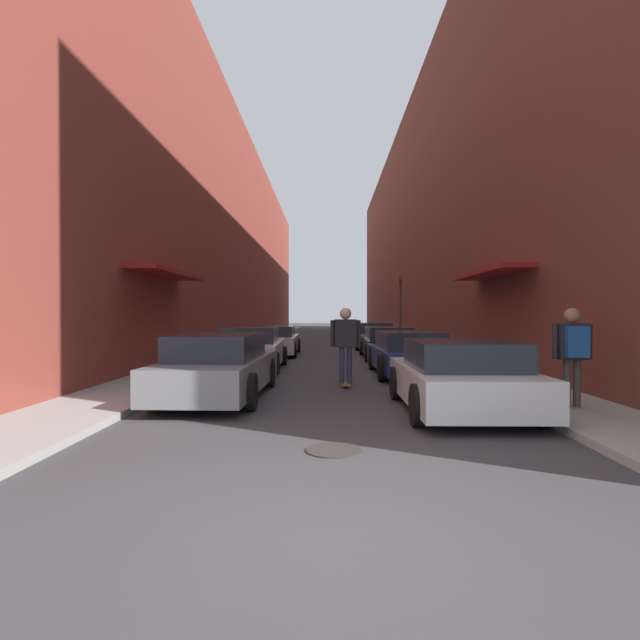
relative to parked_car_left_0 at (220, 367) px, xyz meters
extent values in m
plane|color=#38383A|center=(2.20, 18.39, -0.63)|extent=(135.69, 135.69, 0.00)
cube|color=gray|center=(-2.03, 24.56, -0.57)|extent=(1.80, 61.68, 0.12)
cube|color=gray|center=(6.43, 24.56, -0.57)|extent=(1.80, 61.68, 0.12)
cube|color=brown|center=(-4.93, 24.56, 6.10)|extent=(4.00, 61.68, 13.46)
cube|color=maroon|center=(-2.53, 4.52, 2.27)|extent=(1.00, 4.80, 0.12)
cube|color=brown|center=(9.33, 24.56, 6.98)|extent=(4.00, 61.68, 15.22)
cube|color=maroon|center=(6.93, 4.52, 2.27)|extent=(1.00, 4.80, 0.12)
cube|color=gray|center=(0.00, 0.06, -0.13)|extent=(1.84, 4.77, 0.63)
cube|color=#232833|center=(0.00, -0.18, 0.42)|extent=(1.58, 2.50, 0.49)
cylinder|color=black|center=(-0.85, 1.53, -0.30)|extent=(0.18, 0.67, 0.67)
cylinder|color=black|center=(0.85, 1.53, -0.30)|extent=(0.18, 0.67, 0.67)
cylinder|color=black|center=(-0.85, -1.41, -0.30)|extent=(0.18, 0.67, 0.67)
cylinder|color=black|center=(0.85, -1.41, -0.30)|extent=(0.18, 0.67, 0.67)
cube|color=silver|center=(-0.15, 5.17, -0.12)|extent=(1.91, 4.26, 0.67)
cube|color=#232833|center=(-0.15, 4.96, 0.45)|extent=(1.64, 2.23, 0.47)
cylinder|color=black|center=(-1.04, 6.48, -0.32)|extent=(0.18, 0.63, 0.63)
cylinder|color=black|center=(0.73, 6.48, -0.32)|extent=(0.18, 0.63, 0.63)
cylinder|color=black|center=(-1.04, 3.87, -0.32)|extent=(0.18, 0.63, 0.63)
cylinder|color=black|center=(0.73, 3.87, -0.32)|extent=(0.18, 0.63, 0.63)
cube|color=#B7B7BC|center=(-0.06, 10.61, -0.15)|extent=(2.00, 4.52, 0.63)
cube|color=#232833|center=(-0.06, 10.39, 0.37)|extent=(1.73, 2.36, 0.42)
cylinder|color=black|center=(-1.01, 12.00, -0.32)|extent=(0.18, 0.62, 0.62)
cylinder|color=black|center=(0.88, 12.00, -0.32)|extent=(0.18, 0.62, 0.62)
cylinder|color=black|center=(-1.01, 9.22, -0.32)|extent=(0.18, 0.62, 0.62)
cylinder|color=black|center=(0.88, 9.22, -0.32)|extent=(0.18, 0.62, 0.62)
cube|color=silver|center=(4.50, -1.38, -0.15)|extent=(1.94, 3.90, 0.60)
cube|color=#232833|center=(4.50, -1.58, 0.38)|extent=(1.70, 2.03, 0.46)
cylinder|color=black|center=(3.56, -0.17, -0.30)|extent=(0.18, 0.65, 0.65)
cylinder|color=black|center=(5.45, -0.17, -0.30)|extent=(0.18, 0.65, 0.65)
cylinder|color=black|center=(3.56, -2.59, -0.30)|extent=(0.18, 0.65, 0.65)
cylinder|color=black|center=(5.45, -2.59, -0.30)|extent=(0.18, 0.65, 0.65)
cube|color=navy|center=(4.45, 3.88, -0.16)|extent=(1.93, 4.56, 0.56)
cube|color=#232833|center=(4.45, 3.65, 0.36)|extent=(1.65, 2.39, 0.48)
cylinder|color=black|center=(3.57, 5.28, -0.29)|extent=(0.18, 0.68, 0.68)
cylinder|color=black|center=(5.33, 5.28, -0.29)|extent=(0.18, 0.68, 0.68)
cylinder|color=black|center=(3.57, 2.48, -0.29)|extent=(0.18, 0.68, 0.68)
cylinder|color=black|center=(5.33, 2.48, -0.29)|extent=(0.18, 0.68, 0.68)
cube|color=black|center=(4.52, 9.17, -0.17)|extent=(1.88, 4.80, 0.60)
cube|color=#232833|center=(4.52, 8.93, 0.36)|extent=(1.64, 2.50, 0.45)
cylinder|color=black|center=(3.62, 10.65, -0.33)|extent=(0.18, 0.61, 0.61)
cylinder|color=black|center=(5.42, 10.65, -0.33)|extent=(0.18, 0.61, 0.61)
cylinder|color=black|center=(3.62, 7.68, -0.33)|extent=(0.18, 0.61, 0.61)
cylinder|color=black|center=(5.42, 7.68, -0.33)|extent=(0.18, 0.61, 0.61)
cube|color=silver|center=(4.43, 14.20, -0.16)|extent=(1.85, 3.99, 0.58)
cube|color=#232833|center=(4.43, 14.01, 0.39)|extent=(1.60, 2.09, 0.53)
cylinder|color=black|center=(3.57, 15.43, -0.30)|extent=(0.18, 0.67, 0.67)
cylinder|color=black|center=(5.30, 15.43, -0.30)|extent=(0.18, 0.67, 0.67)
cylinder|color=black|center=(3.57, 12.98, -0.30)|extent=(0.18, 0.67, 0.67)
cylinder|color=black|center=(5.30, 12.98, -0.30)|extent=(0.18, 0.67, 0.67)
cube|color=brown|center=(2.62, 1.61, -0.57)|extent=(0.20, 0.78, 0.02)
cylinder|color=beige|center=(2.54, 1.86, -0.60)|extent=(0.03, 0.06, 0.06)
cylinder|color=beige|center=(2.70, 1.86, -0.60)|extent=(0.03, 0.06, 0.06)
cylinder|color=beige|center=(2.54, 1.36, -0.60)|extent=(0.03, 0.06, 0.06)
cylinder|color=beige|center=(2.70, 1.36, -0.60)|extent=(0.03, 0.06, 0.06)
cylinder|color=#2D3351|center=(2.53, 1.61, -0.13)|extent=(0.13, 0.13, 0.85)
cylinder|color=#2D3351|center=(2.71, 1.61, -0.13)|extent=(0.13, 0.13, 0.85)
cube|color=#232328|center=(2.62, 1.61, 0.62)|extent=(0.51, 0.23, 0.65)
sphere|color=beige|center=(2.62, 1.61, 1.08)|extent=(0.27, 0.27, 0.27)
cylinder|color=#232328|center=(2.31, 1.61, 0.62)|extent=(0.10, 0.10, 0.62)
cylinder|color=#232328|center=(2.92, 1.61, 0.62)|extent=(0.10, 0.10, 0.62)
cylinder|color=#332D28|center=(2.27, -3.93, -0.62)|extent=(0.70, 0.70, 0.02)
cylinder|color=#2D2D2D|center=(6.08, 16.56, 1.28)|extent=(0.10, 0.10, 3.57)
cube|color=#332D0F|center=(6.08, 16.56, 2.84)|extent=(0.16, 0.16, 0.45)
sphere|color=red|center=(6.08, 16.47, 2.95)|extent=(0.11, 0.11, 0.11)
cylinder|color=#47423D|center=(6.27, -1.58, -0.11)|extent=(0.12, 0.12, 0.81)
cylinder|color=#47423D|center=(6.44, -1.58, -0.11)|extent=(0.12, 0.12, 0.81)
cube|color=#232328|center=(6.35, -1.58, 0.61)|extent=(0.48, 0.22, 0.62)
sphere|color=#8C664C|center=(6.35, -1.58, 1.05)|extent=(0.26, 0.26, 0.26)
cylinder|color=#232328|center=(6.07, -1.58, 0.61)|extent=(0.10, 0.10, 0.59)
cylinder|color=#232328|center=(6.64, -1.58, 0.61)|extent=(0.10, 0.10, 0.59)
cube|color=#1E519E|center=(6.35, -1.76, 0.61)|extent=(0.36, 0.13, 0.52)
camera|label=1|loc=(2.20, -10.10, 1.07)|focal=28.00mm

